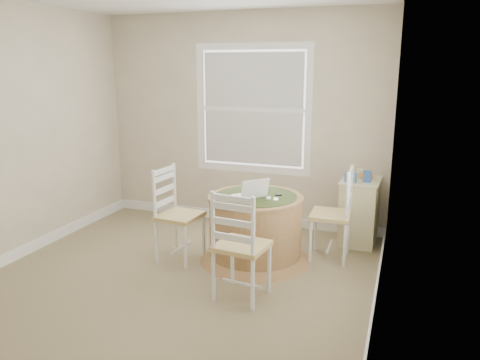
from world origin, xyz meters
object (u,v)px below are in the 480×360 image
(round_table, at_px, (255,225))
(chair_right, at_px, (331,214))
(laptop, at_px, (250,194))
(corner_chest, at_px, (359,211))
(chair_left, at_px, (180,215))
(chair_near, at_px, (242,245))

(round_table, bearing_deg, chair_right, 7.74)
(laptop, bearing_deg, round_table, -174.44)
(round_table, height_order, laptop, laptop)
(laptop, distance_m, corner_chest, 1.39)
(round_table, height_order, chair_left, chair_left)
(laptop, xyz_separation_m, corner_chest, (0.99, 0.91, -0.34))
(round_table, height_order, corner_chest, corner_chest)
(round_table, relative_size, chair_near, 1.20)
(chair_left, relative_size, corner_chest, 1.29)
(chair_left, relative_size, chair_right, 1.00)
(round_table, xyz_separation_m, corner_chest, (0.95, 0.86, -0.01))
(corner_chest, bearing_deg, chair_near, -113.84)
(chair_left, height_order, corner_chest, chair_left)
(chair_right, distance_m, laptop, 0.87)
(round_table, bearing_deg, corner_chest, 26.80)
(chair_right, bearing_deg, round_table, -68.72)
(chair_left, bearing_deg, chair_near, -117.48)
(round_table, distance_m, laptop, 0.34)
(chair_right, relative_size, corner_chest, 1.29)
(round_table, xyz_separation_m, chair_near, (0.14, -0.81, 0.10))
(corner_chest, bearing_deg, chair_left, -144.53)
(chair_near, bearing_deg, corner_chest, -109.33)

